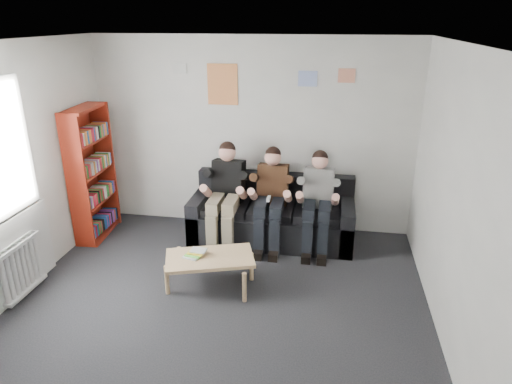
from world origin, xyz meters
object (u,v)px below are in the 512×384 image
sofa (272,217)px  bookshelf (92,174)px  coffee_table (210,260)px  person_right (317,202)px  person_left (225,195)px  person_middle (271,199)px

sofa → bookshelf: bookshelf is taller
coffee_table → bookshelf: bearing=151.1°
bookshelf → person_right: bearing=-2.5°
coffee_table → person_right: size_ratio=0.75×
person_left → person_middle: 0.62m
person_right → coffee_table: bearing=-130.6°
coffee_table → person_middle: person_middle is taller
person_left → person_right: person_left is taller
sofa → bookshelf: bearing=-172.9°
bookshelf → person_right: 3.08m
bookshelf → person_left: bookshelf is taller
person_left → sofa: bearing=23.1°
person_left → bookshelf: bearing=-172.0°
person_left → person_middle: person_left is taller
bookshelf → person_right: size_ratio=1.39×
coffee_table → person_middle: 1.32m
bookshelf → person_middle: (2.45, 0.10, -0.25)m
sofa → bookshelf: 2.54m
bookshelf → person_right: bookshelf is taller
person_left → person_right: size_ratio=1.05×
sofa → coffee_table: bearing=-111.1°
bookshelf → person_middle: 2.46m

